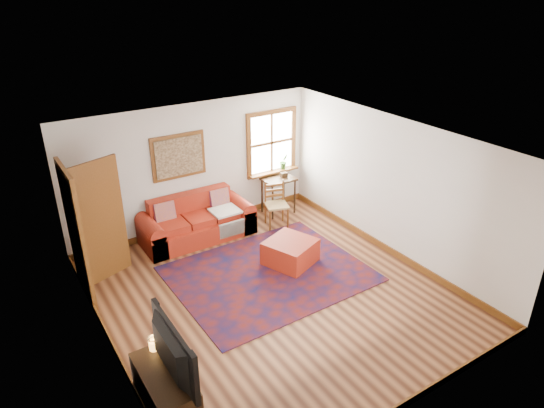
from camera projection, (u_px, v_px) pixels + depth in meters
ground at (272, 293)px, 7.70m from camera, size 5.50×5.50×0.00m
room_envelope at (271, 199)px, 7.01m from camera, size 5.04×5.54×2.52m
window at (273, 149)px, 10.07m from camera, size 1.18×0.20×1.38m
doorway at (90, 225)px, 7.52m from camera, size 0.89×1.08×2.14m
framed_artwork at (179, 156)px, 8.96m from camera, size 1.05×0.07×0.85m
persian_rug at (269, 274)px, 8.20m from camera, size 3.16×2.55×0.02m
red_leather_sofa at (197, 224)px, 9.26m from camera, size 2.13×0.88×0.83m
red_ottoman at (290, 252)px, 8.44m from camera, size 0.98×0.98×0.43m
side_table at (278, 184)px, 10.07m from camera, size 0.65×0.49×0.78m
ladder_back_chair at (276, 202)px, 9.63m from camera, size 0.53×0.52×0.92m
media_cabinet at (166, 392)px, 5.51m from camera, size 0.47×1.04×0.57m
television at (165, 353)px, 5.21m from camera, size 0.15×1.14×0.66m
candle_hurricane at (154, 344)px, 5.70m from camera, size 0.12×0.12×0.18m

